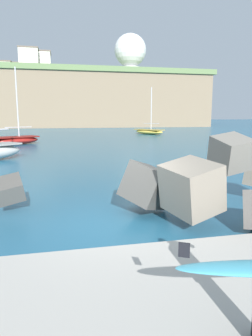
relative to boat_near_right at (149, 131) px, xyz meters
name	(u,v)px	position (x,y,z in m)	size (l,w,h in m)	color
ground_plane	(115,225)	(-12.01, -37.19, -0.43)	(400.00, 400.00, 0.00)	#235B7A
walkway_path	(169,321)	(-12.01, -41.19, -0.31)	(48.00, 4.40, 0.24)	#B2ADA3
breakwater_jetty	(84,188)	(-12.78, -37.05, 0.55)	(30.80, 6.18, 2.33)	gray
boat_near_right	(149,131)	(0.00, 0.00, 0.00)	(4.32, 5.50, 6.93)	#EAC64C
boat_mid_left	(16,140)	(-17.52, -13.03, 0.03)	(4.93, 4.05, 7.39)	maroon
headland_bluff	(63,101)	(-11.98, 48.42, 6.51)	(73.25, 45.58, 13.84)	#847056
radar_dome	(130,52)	(7.09, 43.21, 20.03)	(8.98, 8.98, 11.60)	silver
station_building_west	(29,60)	(-20.18, 39.92, 16.34)	(4.96, 4.82, 5.85)	beige
station_building_central	(39,64)	(-18.00, 46.54, 16.51)	(6.45, 7.07, 6.19)	silver
station_building_annex	(16,71)	(-25.71, 58.35, 15.86)	(7.93, 5.65, 4.90)	beige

